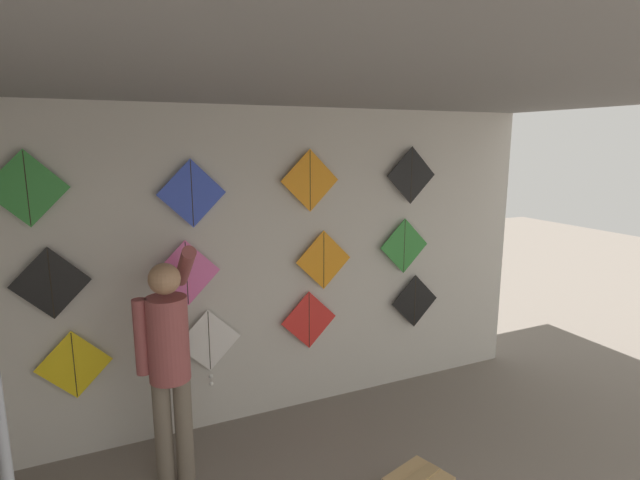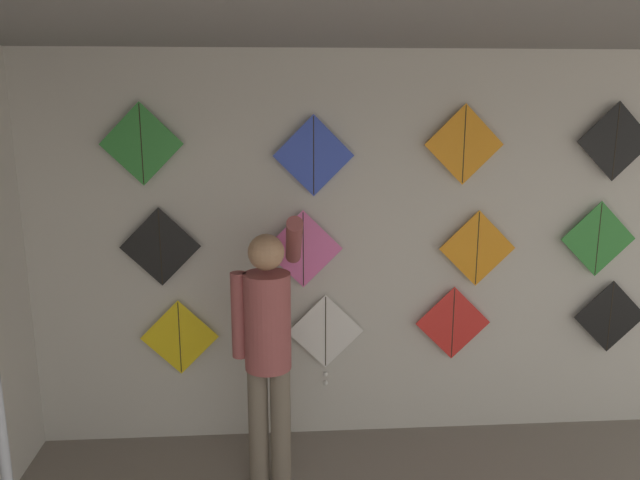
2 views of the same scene
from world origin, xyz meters
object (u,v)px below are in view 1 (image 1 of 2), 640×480
kite_1 (209,343)px  kite_8 (27,189)px  shopkeeper (169,354)px  kite_2 (309,320)px  kite_7 (404,246)px  kite_10 (310,181)px  kite_6 (324,260)px  kite_3 (415,301)px  kite_11 (411,175)px  kite_9 (192,193)px  kite_0 (74,365)px  kite_4 (51,283)px  kite_5 (187,273)px

kite_1 → kite_8: kite_8 is taller
shopkeeper → kite_2: size_ratio=3.23×
kite_7 → kite_10: (-1.02, 0.00, 0.68)m
kite_1 → kite_6: bearing=0.0°
kite_10 → kite_7: bearing=0.0°
kite_3 → kite_10: (-1.17, 0.00, 1.27)m
kite_3 → kite_7: 0.61m
kite_6 → kite_11: 1.20m
kite_7 → kite_9: 2.14m
kite_2 → kite_0: bearing=180.0°
kite_1 → kite_8: 1.84m
kite_0 → kite_4: 0.67m
kite_0 → kite_7: 3.09m
shopkeeper → kite_0: (-0.64, 0.56, -0.20)m
kite_6 → kite_8: kite_8 is taller
shopkeeper → kite_0: size_ratio=3.23×
kite_1 → kite_6: 1.25m
kite_6 → kite_3: bearing=0.0°
kite_1 → kite_8: size_ratio=1.25×
kite_4 → kite_8: size_ratio=1.00×
kite_3 → kite_0: bearing=180.0°
kite_8 → kite_11: bearing=0.0°
kite_2 → kite_10: (0.02, 0.00, 1.29)m
shopkeeper → kite_1: 0.72m
kite_4 → kite_10: kite_10 is taller
kite_3 → kite_4: bearing=180.0°
kite_5 → shopkeeper: bearing=-113.8°
kite_5 → kite_8: 1.30m
kite_5 → kite_9: (0.07, 0.00, 0.65)m
kite_0 → kite_4: bearing=180.0°
kite_3 → kite_8: bearing=180.0°
kite_0 → kite_9: 1.60m
kite_2 → kite_6: 0.58m
kite_2 → kite_7: kite_7 is taller
kite_7 → kite_9: bearing=180.0°
kite_0 → kite_5: bearing=0.0°
kite_2 → kite_9: size_ratio=1.00×
kite_4 → kite_10: (2.09, 0.00, 0.69)m
shopkeeper → kite_5: 0.75m
kite_0 → kite_2: kite_2 is taller
shopkeeper → kite_4: bearing=152.8°
kite_1 → kite_5: kite_5 is taller
kite_9 → kite_11: (2.11, 0.00, 0.09)m
kite_0 → kite_11: kite_11 is taller
kite_7 → kite_10: size_ratio=1.00×
shopkeeper → kite_7: size_ratio=3.23×
kite_5 → kite_6: kite_5 is taller
kite_2 → kite_5: size_ratio=1.00×
kite_5 → kite_7: (2.13, 0.00, 0.04)m
kite_1 → kite_5: (-0.16, 0.00, 0.64)m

